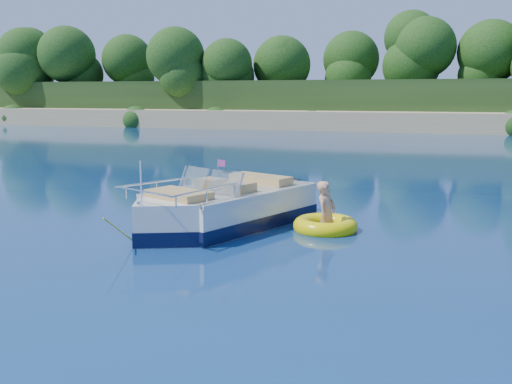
% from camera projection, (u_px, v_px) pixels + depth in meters
% --- Properties ---
extents(ground, '(160.00, 160.00, 0.00)m').
position_uv_depth(ground, '(231.00, 252.00, 10.58)').
color(ground, '#0B1A4F').
rests_on(ground, ground).
extents(shoreline, '(170.00, 59.00, 6.00)m').
position_uv_depth(shoreline, '(417.00, 109.00, 70.00)').
color(shoreline, tan).
rests_on(shoreline, ground).
extents(treeline, '(150.00, 7.12, 8.19)m').
position_uv_depth(treeline, '(405.00, 62.00, 47.94)').
color(treeline, black).
rests_on(treeline, ground).
extents(motorboat, '(3.32, 5.35, 1.88)m').
position_uv_depth(motorboat, '(220.00, 211.00, 12.52)').
color(motorboat, white).
rests_on(motorboat, ground).
extents(tow_tube, '(1.63, 1.63, 0.37)m').
position_uv_depth(tow_tube, '(325.00, 226.00, 12.27)').
color(tow_tube, yellow).
rests_on(tow_tube, ground).
extents(boy, '(0.56, 0.87, 1.59)m').
position_uv_depth(boy, '(327.00, 231.00, 12.21)').
color(boy, tan).
rests_on(boy, ground).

